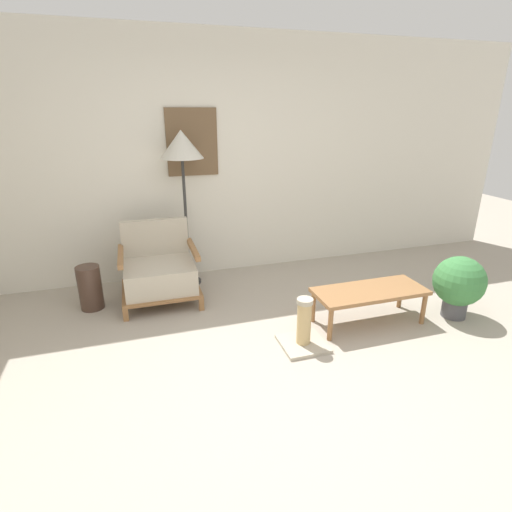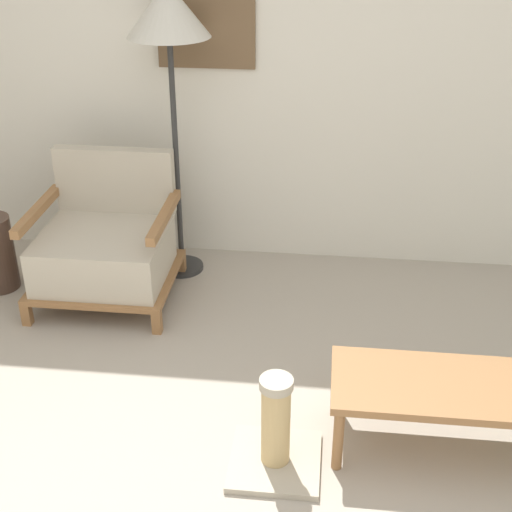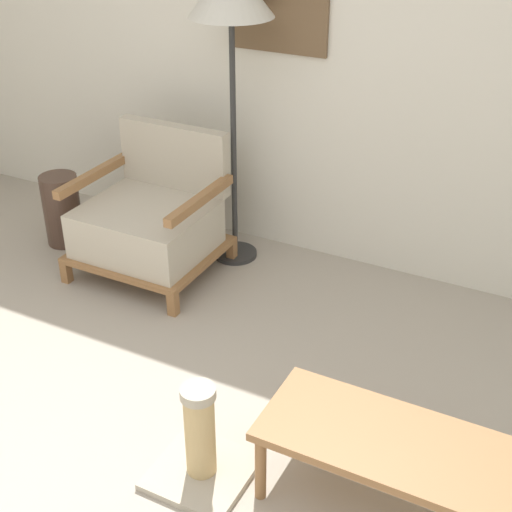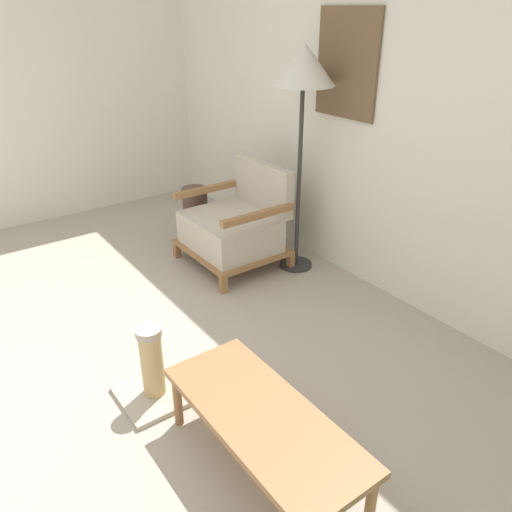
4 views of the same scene
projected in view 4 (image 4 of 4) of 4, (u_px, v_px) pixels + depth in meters
The scene contains 7 objects.
ground_plane at pixel (25, 405), 2.66m from camera, with size 14.00×14.00×0.00m, color #A89E8E.
wall_back at pixel (373, 98), 3.37m from camera, with size 8.00×0.09×2.70m.
armchair at pixel (235, 226), 4.01m from camera, with size 0.77×0.69×0.80m.
floor_lamp at pixel (303, 74), 3.42m from camera, with size 0.45×0.45×1.70m.
coffee_table at pixel (263, 421), 2.15m from camera, with size 1.04×0.43×0.34m.
vase at pixel (196, 211), 4.56m from camera, with size 0.23×0.23×0.45m, color #473328.
scratching_post at pixel (153, 374), 2.66m from camera, with size 0.38×0.38×0.44m.
Camera 4 is at (2.36, -0.18, 1.91)m, focal length 35.00 mm.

